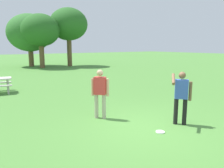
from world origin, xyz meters
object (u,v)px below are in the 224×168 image
tree_far_right (41,30)px  frisbee (160,132)px  tree_broad_center (30,33)px  person_thrower (100,91)px  tree_slender_mid (69,25)px  person_catcher (181,94)px

tree_far_right → frisbee: bearing=-98.4°
tree_broad_center → person_thrower: bearing=-98.9°
tree_broad_center → tree_far_right: bearing=-78.6°
tree_broad_center → tree_slender_mid: size_ratio=0.90×
person_catcher → frisbee: bearing=-173.7°
frisbee → tree_broad_center: size_ratio=0.04×
person_thrower → tree_slender_mid: size_ratio=0.25×
person_catcher → tree_far_right: (1.97, 19.85, 3.00)m
tree_slender_mid → person_thrower: bearing=-111.1°
tree_far_right → person_thrower: bearing=-101.6°
person_catcher → tree_far_right: bearing=84.3°
person_catcher → person_thrower: bearing=131.9°
person_catcher → tree_broad_center: size_ratio=0.28×
tree_far_right → tree_slender_mid: (3.31, 0.22, 0.79)m
person_thrower → tree_far_right: (3.68, 17.94, 3.02)m
person_thrower → frisbee: size_ratio=6.52×
person_thrower → tree_far_right: bearing=78.4°
tree_slender_mid → frisbee: bearing=-107.2°
person_catcher → tree_broad_center: bearing=86.2°
frisbee → tree_far_right: 20.55m
person_catcher → tree_slender_mid: tree_slender_mid is taller
tree_slender_mid → tree_far_right: bearing=-176.2°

